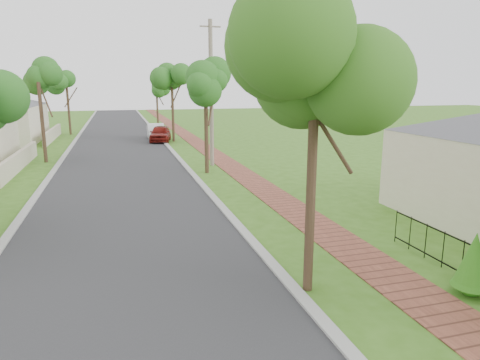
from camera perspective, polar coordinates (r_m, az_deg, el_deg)
name	(u,v)px	position (r m, az deg, el deg)	size (l,w,h in m)	color
ground	(301,339)	(8.71, 8.19, -20.29)	(160.00, 160.00, 0.00)	#396618
road	(121,164)	(27.05, -15.55, 2.05)	(7.00, 120.00, 0.02)	#28282B
kerb_right	(181,161)	(27.31, -7.87, 2.49)	(0.30, 120.00, 0.10)	#9E9E99
kerb_left	(57,167)	(27.28, -23.23, 1.57)	(0.30, 120.00, 0.10)	#9E9E99
sidewalk	(221,159)	(27.79, -2.56, 2.77)	(1.50, 120.00, 0.03)	#98523C
street_trees	(118,88)	(33.48, -15.97, 11.77)	(10.70, 37.65, 5.89)	#382619
parked_car_red	(160,134)	(37.22, -10.58, 6.10)	(1.60, 3.97, 1.35)	maroon
parked_car_white	(156,132)	(38.95, -11.15, 6.35)	(1.43, 4.10, 1.35)	white
near_tree	(315,79)	(9.41, 9.99, 13.10)	(2.36, 2.36, 6.05)	#382619
utility_pole	(211,94)	(25.32, -3.86, 11.40)	(1.20, 0.24, 8.32)	gray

